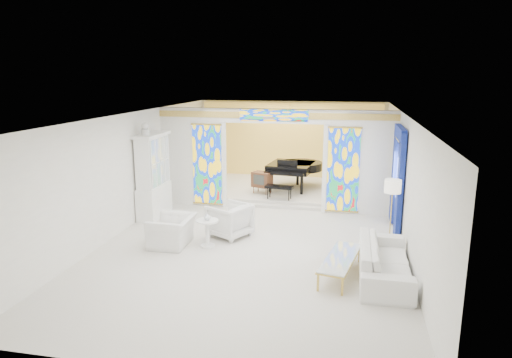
% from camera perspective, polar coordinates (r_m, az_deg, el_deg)
% --- Properties ---
extents(floor, '(12.00, 12.00, 0.00)m').
position_cam_1_polar(floor, '(11.99, 0.63, -6.39)').
color(floor, silver).
rests_on(floor, ground).
extents(ceiling, '(7.00, 12.00, 0.02)m').
position_cam_1_polar(ceiling, '(11.36, 0.67, 8.05)').
color(ceiling, white).
rests_on(ceiling, wall_back).
extents(wall_back, '(7.00, 0.02, 3.00)m').
position_cam_1_polar(wall_back, '(17.42, 4.40, 4.74)').
color(wall_back, silver).
rests_on(wall_back, floor).
extents(wall_front, '(7.00, 0.02, 3.00)m').
position_cam_1_polar(wall_front, '(6.06, -10.35, -11.28)').
color(wall_front, silver).
rests_on(wall_front, floor).
extents(wall_left, '(0.02, 12.00, 3.00)m').
position_cam_1_polar(wall_left, '(12.70, -15.05, 1.28)').
color(wall_left, silver).
rests_on(wall_left, floor).
extents(wall_right, '(0.02, 12.00, 3.00)m').
position_cam_1_polar(wall_right, '(11.46, 18.10, -0.15)').
color(wall_right, silver).
rests_on(wall_right, floor).
extents(partition_wall, '(7.00, 0.22, 3.00)m').
position_cam_1_polar(partition_wall, '(13.48, 2.26, 3.03)').
color(partition_wall, silver).
rests_on(partition_wall, floor).
extents(stained_glass_left, '(0.90, 0.04, 2.40)m').
position_cam_1_polar(stained_glass_left, '(13.91, -6.11, 1.80)').
color(stained_glass_left, gold).
rests_on(stained_glass_left, partition_wall).
extents(stained_glass_right, '(0.90, 0.04, 2.40)m').
position_cam_1_polar(stained_glass_right, '(13.27, 10.85, 1.10)').
color(stained_glass_right, gold).
rests_on(stained_glass_right, partition_wall).
extents(stained_glass_transom, '(2.00, 0.04, 0.34)m').
position_cam_1_polar(stained_glass_transom, '(13.23, 2.23, 7.94)').
color(stained_glass_transom, gold).
rests_on(stained_glass_transom, partition_wall).
extents(alcove_platform, '(6.80, 3.80, 0.18)m').
position_cam_1_polar(alcove_platform, '(15.84, 3.45, -1.26)').
color(alcove_platform, silver).
rests_on(alcove_platform, floor).
extents(gold_curtain_back, '(6.70, 0.10, 2.90)m').
position_cam_1_polar(gold_curtain_back, '(17.30, 4.35, 4.69)').
color(gold_curtain_back, '#F7D056').
rests_on(gold_curtain_back, wall_back).
extents(chandelier, '(0.48, 0.48, 0.30)m').
position_cam_1_polar(chandelier, '(15.30, 4.27, 7.58)').
color(chandelier, '#B99941').
rests_on(chandelier, ceiling).
extents(blue_drapes, '(0.14, 1.85, 2.65)m').
position_cam_1_polar(blue_drapes, '(12.12, 17.30, 0.97)').
color(blue_drapes, navy).
rests_on(blue_drapes, wall_right).
extents(china_cabinet, '(0.56, 1.46, 2.72)m').
position_cam_1_polar(china_cabinet, '(13.17, -12.72, 0.34)').
color(china_cabinet, white).
rests_on(china_cabinet, floor).
extents(armchair_left, '(0.95, 1.09, 0.70)m').
position_cam_1_polar(armchair_left, '(11.05, -10.42, -6.40)').
color(armchair_left, white).
rests_on(armchair_left, floor).
extents(armchair_right, '(1.23, 1.22, 0.84)m').
position_cam_1_polar(armchair_right, '(11.45, -3.32, -5.15)').
color(armchair_right, white).
rests_on(armchair_right, floor).
extents(sofa, '(0.99, 2.48, 0.72)m').
position_cam_1_polar(sofa, '(9.55, 15.79, -9.76)').
color(sofa, white).
rests_on(sofa, floor).
extents(side_table, '(0.57, 0.57, 0.65)m').
position_cam_1_polar(side_table, '(10.82, -6.08, -6.25)').
color(side_table, white).
rests_on(side_table, floor).
extents(vase, '(0.17, 0.17, 0.17)m').
position_cam_1_polar(vase, '(10.72, -6.12, -4.68)').
color(vase, white).
rests_on(vase, side_table).
extents(coffee_table, '(0.90, 1.87, 0.40)m').
position_cam_1_polar(coffee_table, '(9.43, 10.52, -9.74)').
color(coffee_table, silver).
rests_on(coffee_table, floor).
extents(floor_lamp, '(0.42, 0.42, 1.58)m').
position_cam_1_polar(floor_lamp, '(11.12, 16.71, -1.26)').
color(floor_lamp, '#B99941').
rests_on(floor_lamp, floor).
extents(grand_piano, '(1.89, 2.74, 1.07)m').
position_cam_1_polar(grand_piano, '(15.51, 4.95, 1.47)').
color(grand_piano, black).
rests_on(grand_piano, alcove_platform).
extents(tv_console, '(0.71, 0.59, 0.70)m').
position_cam_1_polar(tv_console, '(14.81, 0.76, -0.07)').
color(tv_console, '#54311E').
rests_on(tv_console, alcove_platform).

